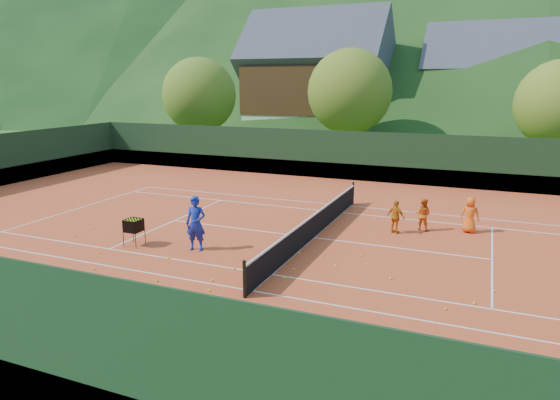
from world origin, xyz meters
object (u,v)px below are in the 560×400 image
at_px(coach, 196,223).
at_px(chalet_mid, 493,92).
at_px(tennis_net, 314,225).
at_px(chalet_left, 317,85).
at_px(student_b, 396,217).
at_px(student_a, 423,214).
at_px(ball_hopper, 134,226).
at_px(student_c, 470,215).

height_order(coach, chalet_mid, chalet_mid).
bearing_deg(tennis_net, chalet_left, 108.43).
relative_size(student_b, chalet_mid, 0.11).
bearing_deg(tennis_net, coach, -138.91).
distance_m(student_a, student_b, 1.26).
height_order(ball_hopper, chalet_left, chalet_left).
height_order(student_c, chalet_mid, chalet_mid).
bearing_deg(student_b, ball_hopper, 54.36).
bearing_deg(chalet_mid, student_b, -95.67).
xyz_separation_m(coach, ball_hopper, (-2.39, -0.44, -0.24)).
height_order(tennis_net, chalet_mid, chalet_mid).
relative_size(student_b, tennis_net, 0.11).
xyz_separation_m(student_a, chalet_mid, (2.25, 31.34, 4.31)).
xyz_separation_m(student_a, student_c, (1.77, 0.41, 0.07)).
bearing_deg(tennis_net, ball_hopper, -149.47).
bearing_deg(coach, student_a, 26.78).
xyz_separation_m(student_b, student_c, (2.71, 1.25, 0.06)).
bearing_deg(coach, ball_hopper, 179.03).
height_order(student_c, tennis_net, student_c).
height_order(student_a, ball_hopper, student_a).
xyz_separation_m(coach, student_a, (7.17, 5.65, -0.33)).
height_order(student_a, student_c, student_c).
height_order(student_a, student_b, student_b).
relative_size(ball_hopper, chalet_left, 0.07).
relative_size(chalet_left, chalet_mid, 1.09).
bearing_deg(chalet_left, ball_hopper, -82.85).
height_order(student_c, chalet_left, chalet_left).
relative_size(tennis_net, chalet_left, 0.87).
bearing_deg(chalet_left, student_b, -65.56).
bearing_deg(chalet_mid, tennis_net, -100.01).
bearing_deg(ball_hopper, student_b, 31.36).
bearing_deg(student_c, tennis_net, 33.31).
bearing_deg(ball_hopper, student_a, 32.51).
relative_size(student_a, tennis_net, 0.11).
height_order(student_b, chalet_mid, chalet_mid).
relative_size(student_a, chalet_left, 0.10).
bearing_deg(student_c, coach, 38.32).
bearing_deg(ball_hopper, tennis_net, 30.53).
distance_m(tennis_net, ball_hopper, 6.75).
bearing_deg(ball_hopper, chalet_left, 97.15).
height_order(ball_hopper, chalet_mid, chalet_mid).
bearing_deg(coach, tennis_net, 29.64).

